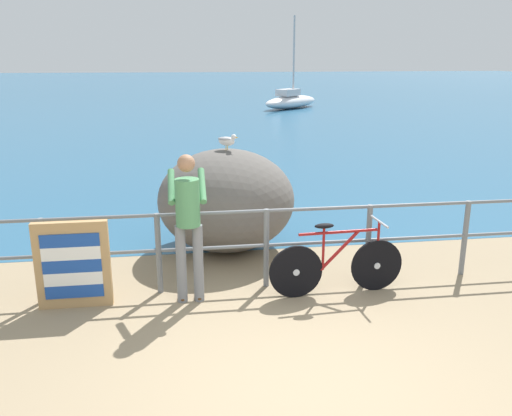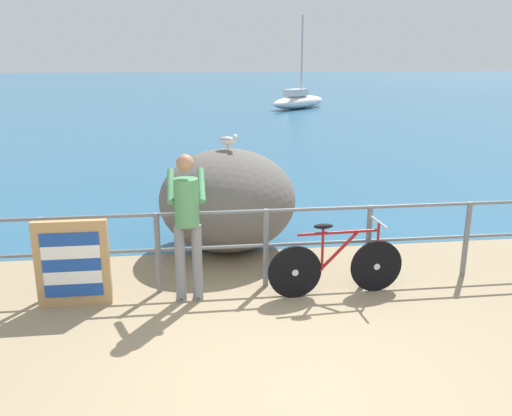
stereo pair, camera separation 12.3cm
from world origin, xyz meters
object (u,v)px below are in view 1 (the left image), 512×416
at_px(person_at_railing, 188,221).
at_px(breakwater_boulder_main, 226,200).
at_px(sailboat, 291,101).
at_px(bicycle, 337,264).
at_px(seagull, 227,140).
at_px(folded_deckchair_stack, 73,265).

height_order(person_at_railing, breakwater_boulder_main, person_at_railing).
bearing_deg(sailboat, bicycle, -143.99).
relative_size(person_at_railing, sailboat, 0.36).
bearing_deg(breakwater_boulder_main, sailboat, 75.66).
relative_size(bicycle, seagull, 5.40).
relative_size(seagull, sailboat, 0.06).
bearing_deg(seagull, person_at_railing, -74.31).
height_order(folded_deckchair_stack, seagull, seagull).
bearing_deg(breakwater_boulder_main, folded_deckchair_stack, -138.45).
relative_size(folded_deckchair_stack, seagull, 3.31).
distance_m(person_at_railing, sailboat, 24.31).
distance_m(bicycle, sailboat, 23.98).
distance_m(breakwater_boulder_main, seagull, 0.90).
bearing_deg(sailboat, folded_deckchair_stack, -151.18).
bearing_deg(sailboat, person_at_railing, -148.17).
relative_size(bicycle, breakwater_boulder_main, 0.84).
distance_m(bicycle, seagull, 2.48).
height_order(bicycle, person_at_railing, person_at_railing).
bearing_deg(bicycle, sailboat, 76.13).
bearing_deg(person_at_railing, seagull, -19.77).
relative_size(bicycle, folded_deckchair_stack, 1.63).
xyz_separation_m(person_at_railing, folded_deckchair_stack, (-1.33, 0.02, -0.47)).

